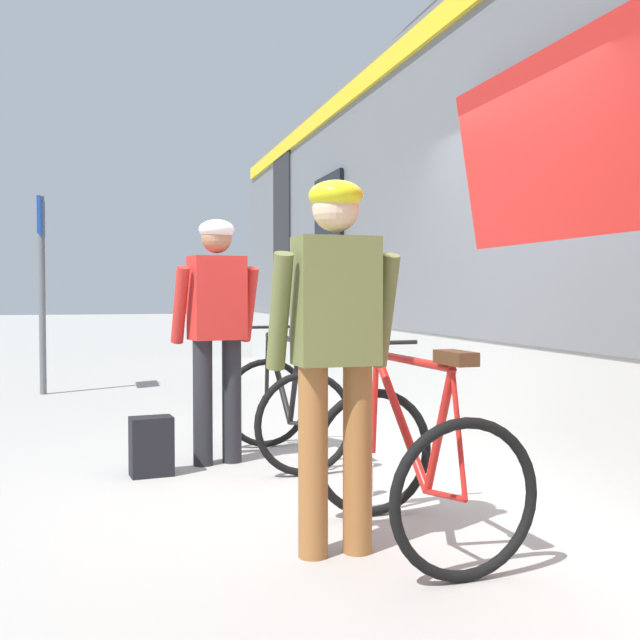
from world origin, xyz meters
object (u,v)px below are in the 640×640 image
(train_car, at_px, (633,202))
(cyclist_far_in_olive, at_px, (335,332))
(bicycle_far_red, at_px, (414,464))
(backpack_on_platform, at_px, (151,446))
(water_bottle_by_the_backpack, at_px, (145,454))
(platform_sign_post, at_px, (42,261))
(cyclist_near_in_red, at_px, (217,318))
(water_bottle_near_the_bikes, at_px, (367,480))
(bicycle_near_black, at_px, (284,406))

(train_car, bearing_deg, cyclist_far_in_olive, -148.70)
(bicycle_far_red, distance_m, backpack_on_platform, 2.15)
(water_bottle_by_the_backpack, distance_m, platform_sign_post, 4.71)
(cyclist_near_in_red, bearing_deg, water_bottle_near_the_bikes, -55.98)
(water_bottle_near_the_bikes, height_order, platform_sign_post, platform_sign_post)
(cyclist_near_in_red, distance_m, platform_sign_post, 4.63)
(cyclist_near_in_red, relative_size, bicycle_far_red, 1.59)
(water_bottle_near_the_bikes, bearing_deg, bicycle_far_red, -94.97)
(train_car, xyz_separation_m, bicycle_near_black, (-2.85, 0.18, -1.56))
(cyclist_near_in_red, xyz_separation_m, bicycle_near_black, (0.49, -0.03, -0.65))
(cyclist_near_in_red, xyz_separation_m, platform_sign_post, (-1.52, 4.34, 0.57))
(cyclist_far_in_olive, relative_size, water_bottle_by_the_backpack, 9.00)
(cyclist_near_in_red, xyz_separation_m, water_bottle_by_the_backpack, (-0.51, -0.01, -0.96))
(cyclist_far_in_olive, distance_m, backpack_on_platform, 2.15)
(cyclist_far_in_olive, height_order, platform_sign_post, platform_sign_post)
(cyclist_near_in_red, height_order, water_bottle_by_the_backpack, cyclist_near_in_red)
(water_bottle_by_the_backpack, bearing_deg, bicycle_far_red, -59.77)
(bicycle_far_red, bearing_deg, bicycle_near_black, 95.32)
(train_car, distance_m, water_bottle_by_the_backpack, 4.28)
(bicycle_far_red, xyz_separation_m, water_bottle_near_the_bikes, (0.08, 0.92, -0.30))
(train_car, bearing_deg, water_bottle_by_the_backpack, 177.05)
(train_car, distance_m, backpack_on_platform, 4.21)
(cyclist_far_in_olive, bearing_deg, bicycle_near_black, 83.88)
(cyclist_near_in_red, bearing_deg, platform_sign_post, 109.35)
(water_bottle_by_the_backpack, bearing_deg, train_car, -2.95)
(bicycle_far_red, bearing_deg, water_bottle_near_the_bikes, 85.03)
(cyclist_near_in_red, bearing_deg, bicycle_near_black, -3.32)
(train_car, relative_size, platform_sign_post, 7.41)
(train_car, relative_size, cyclist_near_in_red, 10.09)
(cyclist_near_in_red, height_order, bicycle_near_black, cyclist_near_in_red)
(water_bottle_near_the_bikes, relative_size, platform_sign_post, 0.08)
(cyclist_near_in_red, height_order, cyclist_far_in_olive, same)
(train_car, bearing_deg, water_bottle_near_the_bikes, -160.36)
(bicycle_near_black, relative_size, water_bottle_near_the_bikes, 5.72)
(cyclist_far_in_olive, relative_size, bicycle_far_red, 1.59)
(train_car, xyz_separation_m, cyclist_far_in_olive, (-3.06, -1.86, -0.91))
(cyclist_near_in_red, xyz_separation_m, cyclist_far_in_olive, (0.27, -2.07, 0.00))
(backpack_on_platform, xyz_separation_m, platform_sign_post, (-1.04, 4.58, 1.42))
(cyclist_near_in_red, distance_m, cyclist_far_in_olive, 2.09)
(cyclist_near_in_red, relative_size, cyclist_far_in_olive, 1.00)
(bicycle_near_black, height_order, platform_sign_post, platform_sign_post)
(train_car, bearing_deg, bicycle_near_black, 176.46)
(train_car, bearing_deg, cyclist_near_in_red, 176.49)
(bicycle_far_red, relative_size, water_bottle_near_the_bikes, 5.72)
(cyclist_near_in_red, distance_m, bicycle_far_red, 2.25)
(water_bottle_near_the_bikes, bearing_deg, backpack_on_platform, 144.73)
(bicycle_far_red, bearing_deg, cyclist_near_in_red, 108.34)
(water_bottle_near_the_bikes, bearing_deg, cyclist_near_in_red, 124.02)
(water_bottle_near_the_bikes, bearing_deg, platform_sign_post, 112.68)
(bicycle_near_black, bearing_deg, water_bottle_near_the_bikes, -76.25)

